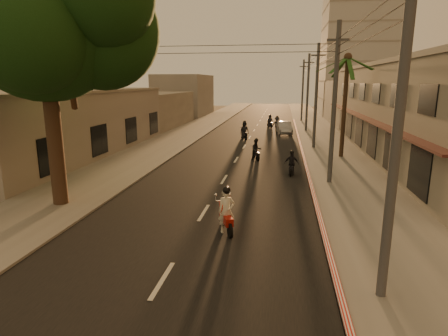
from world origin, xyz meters
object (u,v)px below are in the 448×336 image
at_px(scooter_mid_a, 256,150).
at_px(parked_car, 284,128).
at_px(scooter_red, 226,212).
at_px(scooter_far_b, 277,124).
at_px(scooter_far_c, 270,121).
at_px(palm_tree, 348,63).
at_px(scooter_mid_b, 291,164).
at_px(broadleaf_tree, 53,18).
at_px(scooter_far_a, 244,131).

distance_m(scooter_mid_a, parked_car, 15.38).
xyz_separation_m(scooter_red, scooter_mid_a, (0.16, 14.18, -0.07)).
height_order(scooter_far_b, scooter_far_c, scooter_far_b).
height_order(palm_tree, scooter_mid_a, palm_tree).
height_order(scooter_mid_b, scooter_far_c, scooter_far_c).
bearing_deg(scooter_red, scooter_far_b, 65.60).
xyz_separation_m(broadleaf_tree, scooter_red, (7.95, -2.18, -7.63)).
xyz_separation_m(scooter_far_b, scooter_far_c, (-0.97, 4.34, -0.09)).
distance_m(broadleaf_tree, scooter_mid_a, 16.41).
bearing_deg(scooter_mid_b, scooter_mid_a, 124.66).
relative_size(scooter_red, parked_car, 0.43).
height_order(broadleaf_tree, scooter_red, broadleaf_tree).
xyz_separation_m(palm_tree, parked_car, (-4.39, 13.38, -6.45)).
bearing_deg(scooter_mid_a, scooter_far_c, 68.90).
bearing_deg(scooter_far_c, palm_tree, -95.75).
relative_size(palm_tree, parked_car, 1.86).
relative_size(palm_tree, scooter_far_b, 4.29).
height_order(scooter_mid_a, scooter_mid_b, scooter_mid_a).
distance_m(scooter_mid_a, scooter_far_c, 21.48).
bearing_deg(broadleaf_tree, scooter_mid_a, 55.95).
relative_size(scooter_red, scooter_far_c, 1.12).
distance_m(scooter_mid_a, scooter_mid_b, 5.00).
bearing_deg(broadleaf_tree, palm_tree, 43.48).
bearing_deg(broadleaf_tree, scooter_mid_b, 35.83).
bearing_deg(broadleaf_tree, scooter_far_a, 74.66).
bearing_deg(scooter_mid_b, broadleaf_tree, -140.10).
height_order(palm_tree, scooter_red, palm_tree).
xyz_separation_m(broadleaf_tree, palm_tree, (14.61, 13.86, -1.33)).
height_order(scooter_mid_b, scooter_far_a, scooter_far_a).
relative_size(scooter_far_b, scooter_far_c, 1.13).
distance_m(scooter_far_b, parked_car, 2.09).
height_order(scooter_far_a, scooter_far_c, scooter_far_a).
bearing_deg(scooter_red, scooter_mid_a, 67.54).
distance_m(scooter_red, scooter_mid_a, 14.18).
bearing_deg(broadleaf_tree, scooter_red, -15.33).
height_order(broadleaf_tree, scooter_far_a, broadleaf_tree).
relative_size(scooter_far_a, parked_car, 0.44).
relative_size(scooter_mid_b, scooter_far_c, 0.97).
xyz_separation_m(scooter_mid_a, scooter_far_c, (0.28, 21.48, -0.00)).
relative_size(palm_tree, scooter_red, 4.34).
xyz_separation_m(scooter_mid_a, scooter_far_a, (-1.96, 10.44, 0.11)).
xyz_separation_m(palm_tree, scooter_far_b, (-5.24, 15.29, -6.29)).
distance_m(scooter_red, scooter_far_b, 31.36).
relative_size(scooter_mid_a, scooter_far_b, 0.88).
height_order(scooter_far_b, parked_car, scooter_far_b).
relative_size(scooter_mid_b, parked_car, 0.37).
relative_size(broadleaf_tree, scooter_red, 6.41).
distance_m(palm_tree, scooter_far_a, 13.58).
bearing_deg(parked_car, scooter_far_a, -137.11).
height_order(broadleaf_tree, scooter_far_c, broadleaf_tree).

